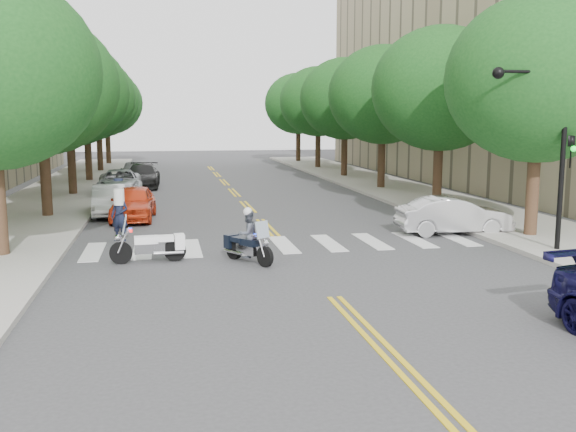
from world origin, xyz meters
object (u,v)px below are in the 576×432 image
object	(u,v)px
convertible	(453,216)
officer_standing	(120,216)
motorcycle_police	(247,238)
motorcycle_parked	(155,245)

from	to	relation	value
convertible	officer_standing	bearing A→B (deg)	89.54
officer_standing	convertible	xyz separation A→B (m)	(11.95, -0.95, -0.19)
motorcycle_police	officer_standing	xyz separation A→B (m)	(-3.90, 4.18, 0.14)
motorcycle_parked	convertible	bearing A→B (deg)	-80.25
motorcycle_parked	officer_standing	bearing A→B (deg)	14.49
motorcycle_police	motorcycle_parked	xyz separation A→B (m)	(-2.68, 0.56, -0.24)
convertible	motorcycle_police	bearing A→B (deg)	115.92
officer_standing	convertible	size ratio (longest dim) A/B	0.42
motorcycle_parked	officer_standing	distance (m)	3.83
motorcycle_police	convertible	size ratio (longest dim) A/B	0.44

